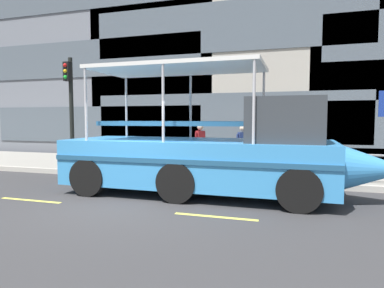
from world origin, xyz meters
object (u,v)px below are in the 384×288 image
pedestrian_mid_left (243,144)px  pedestrian_mid_right (200,142)px  traffic_light_pole (70,101)px  pedestrian_near_bow (305,148)px  duck_tour_boat (215,154)px  leaned_bicycle (89,157)px

pedestrian_mid_left → pedestrian_mid_right: size_ratio=0.99×
traffic_light_pole → pedestrian_near_bow: (8.63, 0.47, -1.63)m
pedestrian_mid_left → traffic_light_pole: bearing=-173.1°
duck_tour_boat → pedestrian_mid_left: duck_tour_boat is taller
pedestrian_near_bow → pedestrian_mid_right: (-3.75, 0.70, 0.09)m
traffic_light_pole → leaned_bicycle: (0.62, 0.23, -2.18)m
leaned_bicycle → duck_tour_boat: (5.67, -2.48, 0.55)m
duck_tour_boat → pedestrian_mid_left: size_ratio=5.39×
traffic_light_pole → duck_tour_boat: traffic_light_pole is taller
pedestrian_mid_left → leaned_bicycle: bearing=-174.6°
leaned_bicycle → pedestrian_mid_left: 5.99m
pedestrian_near_bow → pedestrian_mid_right: pedestrian_mid_right is taller
leaned_bicycle → pedestrian_near_bow: pedestrian_near_bow is taller
traffic_light_pole → pedestrian_near_bow: traffic_light_pole is taller
pedestrian_mid_left → pedestrian_mid_right: bearing=167.1°
pedestrian_near_bow → pedestrian_mid_left: size_ratio=0.92×
leaned_bicycle → duck_tour_boat: 6.22m
duck_tour_boat → pedestrian_mid_right: duck_tour_boat is taller
leaned_bicycle → pedestrian_near_bow: 8.04m
pedestrian_mid_right → pedestrian_mid_left: bearing=-12.9°
traffic_light_pole → pedestrian_near_bow: bearing=3.1°
traffic_light_pole → pedestrian_mid_right: 5.25m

